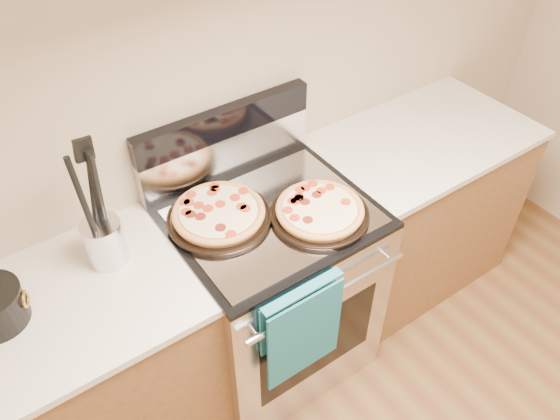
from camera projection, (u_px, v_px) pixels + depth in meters
wall_back at (215, 74)px, 2.00m from camera, size 4.00×0.00×4.00m
range_body at (271, 291)px, 2.40m from camera, size 0.76×0.68×0.90m
oven_window at (318, 344)px, 2.20m from camera, size 0.56×0.01×0.40m
cooktop at (270, 214)px, 2.09m from camera, size 0.76×0.68×0.02m
backsplash_lower at (227, 154)px, 2.21m from camera, size 0.76×0.06×0.18m
backsplash_upper at (224, 122)px, 2.11m from camera, size 0.76×0.06×0.12m
oven_handle at (329, 296)px, 1.94m from camera, size 0.70×0.03×0.03m
dish_towel at (301, 329)px, 1.95m from camera, size 0.32×0.05×0.42m
foil_sheet at (274, 216)px, 2.06m from camera, size 0.70×0.55×0.01m
cabinet_left at (73, 392)px, 2.05m from camera, size 1.00×0.62×0.88m
countertop_left at (37, 319)px, 1.74m from camera, size 1.02×0.64×0.03m
cabinet_right at (410, 212)px, 2.80m from camera, size 1.00×0.62×0.88m
countertop_right at (426, 138)px, 2.49m from camera, size 1.02×0.64×0.03m
pepperoni_pizza_back at (219, 214)px, 2.03m from camera, size 0.43×0.43×0.05m
pepperoni_pizza_front at (320, 211)px, 2.04m from camera, size 0.49×0.49×0.05m
utensil_crock at (105, 242)px, 1.86m from camera, size 0.17×0.17×0.17m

